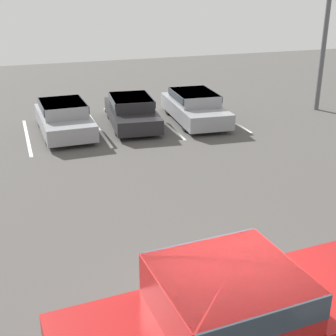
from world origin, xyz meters
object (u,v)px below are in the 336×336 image
(parked_sedan_b, at_px, (132,110))
(parked_sedan_c, at_px, (195,106))
(light_post, at_px, (326,29))
(pickup_truck, at_px, (243,324))
(parked_sedan_a, at_px, (64,117))
(wheel_stop_curb, at_px, (122,109))

(parked_sedan_b, height_order, parked_sedan_c, parked_sedan_c)
(parked_sedan_b, bearing_deg, light_post, 93.27)
(parked_sedan_c, relative_size, light_post, 0.75)
(pickup_truck, xyz_separation_m, light_post, (10.83, 13.27, 2.71))
(parked_sedan_c, xyz_separation_m, light_post, (6.19, -0.09, 2.99))
(parked_sedan_a, bearing_deg, wheel_stop_curb, 130.61)
(parked_sedan_b, height_order, wheel_stop_curb, parked_sedan_b)
(wheel_stop_curb, bearing_deg, parked_sedan_b, -94.70)
(pickup_truck, distance_m, light_post, 17.34)
(light_post, bearing_deg, parked_sedan_b, 177.74)
(parked_sedan_a, distance_m, parked_sedan_b, 2.84)
(parked_sedan_b, distance_m, wheel_stop_curb, 2.60)
(parked_sedan_a, bearing_deg, parked_sedan_b, 92.80)
(parked_sedan_a, xyz_separation_m, wheel_stop_curb, (3.04, 2.74, -0.60))
(parked_sedan_b, distance_m, light_post, 9.43)
(parked_sedan_c, bearing_deg, parked_sedan_a, -86.52)
(parked_sedan_a, distance_m, wheel_stop_curb, 4.13)
(parked_sedan_b, xyz_separation_m, wheel_stop_curb, (0.21, 2.53, -0.57))
(parked_sedan_a, height_order, parked_sedan_b, parked_sedan_a)
(parked_sedan_b, bearing_deg, parked_sedan_a, -80.22)
(light_post, distance_m, wheel_stop_curb, 9.86)
(parked_sedan_a, height_order, wheel_stop_curb, parked_sedan_a)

